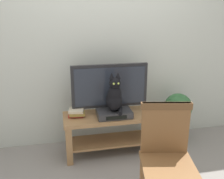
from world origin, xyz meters
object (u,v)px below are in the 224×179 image
at_px(tv_stand, 111,126).
at_px(book_stack, 77,113).
at_px(tv, 110,88).
at_px(wooden_chair, 167,152).
at_px(cat, 114,96).
at_px(media_box, 114,113).
at_px(potted_plant, 178,114).

xyz_separation_m(tv_stand, book_stack, (-0.41, 0.03, 0.20)).
relative_size(tv_stand, book_stack, 5.61).
bearing_deg(tv, tv_stand, -90.02).
bearing_deg(wooden_chair, book_stack, 123.57).
relative_size(cat, wooden_chair, 0.48).
height_order(media_box, cat, cat).
bearing_deg(media_box, tv_stand, 111.59).
distance_m(wooden_chair, book_stack, 1.23).
distance_m(tv_stand, wooden_chair, 1.05).
bearing_deg(tv_stand, cat, -71.85).
relative_size(tv, wooden_chair, 0.95).
bearing_deg(tv_stand, tv, 89.98).
bearing_deg(potted_plant, media_box, -173.54).
bearing_deg(wooden_chair, tv_stand, 105.37).
relative_size(wooden_chair, book_stack, 4.73).
bearing_deg(tv, cat, -80.82).
height_order(tv, media_box, tv).
bearing_deg(cat, media_box, 94.00).
height_order(cat, book_stack, cat).
bearing_deg(cat, book_stack, 166.55).
distance_m(media_box, wooden_chair, 0.97).
xyz_separation_m(media_box, potted_plant, (0.86, 0.10, -0.12)).
height_order(tv_stand, media_box, media_box).
distance_m(cat, book_stack, 0.49).
relative_size(media_box, wooden_chair, 0.42).
height_order(tv, wooden_chair, tv).
xyz_separation_m(media_box, cat, (0.00, -0.02, 0.21)).
bearing_deg(cat, wooden_chair, -74.86).
height_order(cat, wooden_chair, cat).
relative_size(tv_stand, wooden_chair, 1.19).
distance_m(tv_stand, book_stack, 0.45).
bearing_deg(book_stack, wooden_chair, -56.43).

